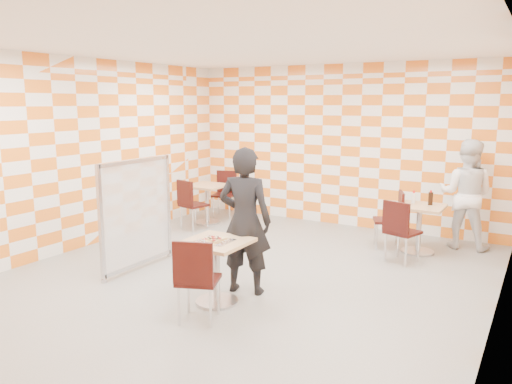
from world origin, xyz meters
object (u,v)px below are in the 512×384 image
(chair_empty_far, at_px, (225,190))
(soda_bottle, at_px, (431,198))
(chair_second_side, at_px, (394,215))
(man_white, at_px, (466,194))
(chair_main_front, at_px, (196,275))
(chair_empty_near, at_px, (190,201))
(sport_bottle, at_px, (414,197))
(empty_table, at_px, (207,197))
(chair_second_front, at_px, (399,227))
(main_table, at_px, (216,261))
(second_table, at_px, (419,221))
(partition, at_px, (137,214))
(man_dark, at_px, (245,221))

(chair_empty_far, relative_size, soda_bottle, 4.02)
(chair_second_side, height_order, man_white, man_white)
(chair_main_front, relative_size, chair_second_side, 1.00)
(chair_main_front, distance_m, chair_empty_near, 3.96)
(man_white, distance_m, sport_bottle, 0.87)
(chair_second_side, bearing_deg, empty_table, -178.06)
(chair_second_side, distance_m, man_white, 1.19)
(man_white, distance_m, soda_bottle, 0.70)
(chair_main_front, relative_size, sport_bottle, 4.62)
(sport_bottle, bearing_deg, chair_second_front, -89.52)
(soda_bottle, bearing_deg, main_table, -117.13)
(second_table, distance_m, chair_second_side, 0.41)
(chair_second_front, distance_m, soda_bottle, 0.89)
(second_table, bearing_deg, chair_empty_far, 171.60)
(second_table, bearing_deg, chair_second_side, 175.62)
(chair_main_front, distance_m, partition, 2.06)
(chair_second_front, distance_m, man_dark, 2.48)
(chair_second_front, bearing_deg, empty_table, 171.17)
(chair_empty_far, xyz_separation_m, man_dark, (2.53, -3.33, 0.35))
(main_table, bearing_deg, chair_empty_near, 132.94)
(empty_table, bearing_deg, man_dark, -46.70)
(chair_second_side, bearing_deg, sport_bottle, 20.20)
(chair_second_side, height_order, sport_bottle, sport_bottle)
(man_dark, height_order, sport_bottle, man_dark)
(chair_empty_far, distance_m, man_dark, 4.20)
(main_table, height_order, chair_empty_near, chair_empty_near)
(main_table, relative_size, second_table, 1.00)
(empty_table, bearing_deg, chair_second_side, 1.94)
(chair_empty_near, bearing_deg, chair_empty_far, 93.83)
(sport_bottle, height_order, soda_bottle, soda_bottle)
(chair_main_front, bearing_deg, man_dark, 92.08)
(man_dark, xyz_separation_m, man_white, (2.02, 3.40, -0.03))
(partition, bearing_deg, chair_empty_far, 103.25)
(chair_empty_far, bearing_deg, chair_main_front, -59.52)
(chair_second_front, bearing_deg, second_table, 79.58)
(chair_second_front, relative_size, partition, 0.60)
(soda_bottle, bearing_deg, chair_empty_far, 173.32)
(chair_second_side, distance_m, partition, 3.97)
(empty_table, xyz_separation_m, partition, (0.76, -2.67, 0.28))
(sport_bottle, bearing_deg, chair_main_front, -108.32)
(empty_table, xyz_separation_m, soda_bottle, (4.09, 0.20, 0.34))
(empty_table, height_order, man_white, man_white)
(chair_main_front, xyz_separation_m, chair_second_side, (1.02, 3.81, 0.00))
(chair_second_front, distance_m, chair_second_side, 0.77)
(chair_second_front, xyz_separation_m, chair_empty_near, (-3.79, -0.00, 0.00))
(chair_main_front, bearing_deg, second_table, 69.30)
(chair_empty_far, xyz_separation_m, soda_bottle, (4.12, -0.48, 0.31))
(second_table, height_order, man_white, man_white)
(second_table, xyz_separation_m, chair_empty_near, (-3.91, -0.69, 0.04))
(main_table, xyz_separation_m, man_white, (2.12, 3.87, 0.36))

